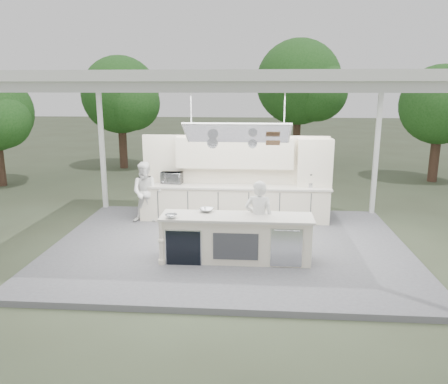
# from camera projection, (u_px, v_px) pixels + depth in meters

# --- Properties ---
(ground) EXTENTS (90.00, 90.00, 0.00)m
(ground) POSITION_uv_depth(u_px,v_px,m) (229.00, 249.00, 10.01)
(ground) COLOR #414D35
(ground) RESTS_ON ground
(stage_deck) EXTENTS (8.00, 6.00, 0.12)m
(stage_deck) POSITION_uv_depth(u_px,v_px,m) (229.00, 247.00, 10.00)
(stage_deck) COLOR slate
(stage_deck) RESTS_ON ground
(tent) EXTENTS (8.20, 6.20, 3.86)m
(tent) POSITION_uv_depth(u_px,v_px,m) (230.00, 83.00, 9.13)
(tent) COLOR white
(tent) RESTS_ON ground
(demo_island) EXTENTS (3.10, 0.79, 0.95)m
(demo_island) POSITION_uv_depth(u_px,v_px,m) (235.00, 238.00, 8.97)
(demo_island) COLOR #F1E0CC
(demo_island) RESTS_ON stage_deck
(back_counter) EXTENTS (5.08, 0.72, 0.95)m
(back_counter) POSITION_uv_depth(u_px,v_px,m) (234.00, 203.00, 11.71)
(back_counter) COLOR #F1E0CC
(back_counter) RESTS_ON stage_deck
(back_wall_unit) EXTENTS (5.05, 0.48, 2.25)m
(back_wall_unit) POSITION_uv_depth(u_px,v_px,m) (251.00, 166.00, 11.66)
(back_wall_unit) COLOR #F1E0CC
(back_wall_unit) RESTS_ON stage_deck
(tree_cluster) EXTENTS (19.55, 9.40, 5.85)m
(tree_cluster) POSITION_uv_depth(u_px,v_px,m) (240.00, 95.00, 18.73)
(tree_cluster) COLOR #492F24
(tree_cluster) RESTS_ON ground
(head_chef) EXTENTS (0.66, 0.49, 1.65)m
(head_chef) POSITION_uv_depth(u_px,v_px,m) (259.00, 219.00, 9.06)
(head_chef) COLOR silver
(head_chef) RESTS_ON stage_deck
(sous_chef) EXTENTS (0.83, 0.68, 1.61)m
(sous_chef) POSITION_uv_depth(u_px,v_px,m) (146.00, 192.00, 11.46)
(sous_chef) COLOR white
(sous_chef) RESTS_ON stage_deck
(toaster_oven) EXTENTS (0.61, 0.45, 0.31)m
(toaster_oven) POSITION_uv_depth(u_px,v_px,m) (172.00, 177.00, 11.86)
(toaster_oven) COLOR silver
(toaster_oven) RESTS_ON back_counter
(bowl_large) EXTENTS (0.37, 0.37, 0.07)m
(bowl_large) POSITION_uv_depth(u_px,v_px,m) (206.00, 210.00, 9.15)
(bowl_large) COLOR #ADAEB4
(bowl_large) RESTS_ON demo_island
(bowl_small) EXTENTS (0.31, 0.31, 0.08)m
(bowl_small) POSITION_uv_depth(u_px,v_px,m) (171.00, 216.00, 8.72)
(bowl_small) COLOR silver
(bowl_small) RESTS_ON demo_island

